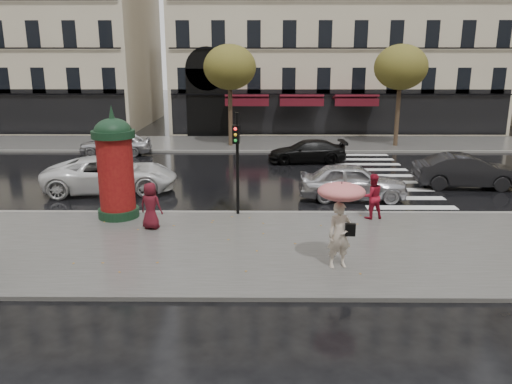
{
  "coord_description": "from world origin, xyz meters",
  "views": [
    {
      "loc": [
        -0.05,
        -15.04,
        5.75
      ],
      "look_at": [
        -0.18,
        1.5,
        1.3
      ],
      "focal_mm": 35.0,
      "sensor_mm": 36.0,
      "label": 1
    }
  ],
  "objects_px": {
    "car_silver": "(353,181)",
    "car_far_silver": "(116,143)",
    "car_darkgrey": "(467,171)",
    "car_white": "(111,174)",
    "car_black": "(307,151)",
    "morris_column": "(115,165)",
    "woman_red": "(372,196)",
    "traffic_light": "(237,154)",
    "woman_umbrella": "(341,211)",
    "man_burgundy": "(151,206)"
  },
  "relations": [
    {
      "from": "woman_umbrella",
      "to": "car_black",
      "type": "height_order",
      "value": "woman_umbrella"
    },
    {
      "from": "morris_column",
      "to": "car_silver",
      "type": "height_order",
      "value": "morris_column"
    },
    {
      "from": "woman_umbrella",
      "to": "traffic_light",
      "type": "height_order",
      "value": "traffic_light"
    },
    {
      "from": "car_darkgrey",
      "to": "car_far_silver",
      "type": "bearing_deg",
      "value": 71.01
    },
    {
      "from": "car_silver",
      "to": "car_far_silver",
      "type": "xyz_separation_m",
      "value": [
        -12.69,
        9.76,
        -0.04
      ]
    },
    {
      "from": "traffic_light",
      "to": "car_black",
      "type": "bearing_deg",
      "value": 71.0
    },
    {
      "from": "man_burgundy",
      "to": "car_silver",
      "type": "height_order",
      "value": "man_burgundy"
    },
    {
      "from": "woman_umbrella",
      "to": "car_silver",
      "type": "relative_size",
      "value": 0.55
    },
    {
      "from": "woman_umbrella",
      "to": "car_darkgrey",
      "type": "distance_m",
      "value": 11.88
    },
    {
      "from": "car_darkgrey",
      "to": "car_white",
      "type": "relative_size",
      "value": 0.81
    },
    {
      "from": "woman_red",
      "to": "car_black",
      "type": "height_order",
      "value": "woman_red"
    },
    {
      "from": "man_burgundy",
      "to": "traffic_light",
      "type": "bearing_deg",
      "value": -133.1
    },
    {
      "from": "car_darkgrey",
      "to": "car_white",
      "type": "xyz_separation_m",
      "value": [
        -16.02,
        -0.89,
        0.03
      ]
    },
    {
      "from": "car_black",
      "to": "morris_column",
      "type": "bearing_deg",
      "value": -40.31
    },
    {
      "from": "car_white",
      "to": "car_black",
      "type": "relative_size",
      "value": 1.3
    },
    {
      "from": "morris_column",
      "to": "car_darkgrey",
      "type": "xyz_separation_m",
      "value": [
        14.63,
        4.85,
        -1.31
      ]
    },
    {
      "from": "car_silver",
      "to": "car_far_silver",
      "type": "distance_m",
      "value": 16.01
    },
    {
      "from": "man_burgundy",
      "to": "traffic_light",
      "type": "height_order",
      "value": "traffic_light"
    },
    {
      "from": "car_white",
      "to": "traffic_light",
      "type": "bearing_deg",
      "value": -128.43
    },
    {
      "from": "man_burgundy",
      "to": "car_black",
      "type": "distance_m",
      "value": 13.42
    },
    {
      "from": "morris_column",
      "to": "car_black",
      "type": "xyz_separation_m",
      "value": [
        7.85,
        10.51,
        -1.43
      ]
    },
    {
      "from": "woman_red",
      "to": "car_far_silver",
      "type": "bearing_deg",
      "value": -57.08
    },
    {
      "from": "traffic_light",
      "to": "car_darkgrey",
      "type": "bearing_deg",
      "value": 23.75
    },
    {
      "from": "morris_column",
      "to": "traffic_light",
      "type": "bearing_deg",
      "value": 4.31
    },
    {
      "from": "car_silver",
      "to": "woman_umbrella",
      "type": "bearing_deg",
      "value": 169.0
    },
    {
      "from": "woman_umbrella",
      "to": "morris_column",
      "type": "bearing_deg",
      "value": 148.54
    },
    {
      "from": "woman_red",
      "to": "traffic_light",
      "type": "bearing_deg",
      "value": -17.57
    },
    {
      "from": "car_white",
      "to": "car_far_silver",
      "type": "xyz_separation_m",
      "value": [
        -2.24,
        8.64,
        -0.07
      ]
    },
    {
      "from": "car_silver",
      "to": "car_far_silver",
      "type": "height_order",
      "value": "car_silver"
    },
    {
      "from": "traffic_light",
      "to": "car_silver",
      "type": "distance_m",
      "value": 5.59
    },
    {
      "from": "morris_column",
      "to": "car_silver",
      "type": "relative_size",
      "value": 0.91
    },
    {
      "from": "woman_red",
      "to": "car_black",
      "type": "relative_size",
      "value": 0.38
    },
    {
      "from": "man_burgundy",
      "to": "morris_column",
      "type": "height_order",
      "value": "morris_column"
    },
    {
      "from": "man_burgundy",
      "to": "car_silver",
      "type": "relative_size",
      "value": 0.36
    },
    {
      "from": "woman_red",
      "to": "car_white",
      "type": "bearing_deg",
      "value": -33.41
    },
    {
      "from": "woman_red",
      "to": "traffic_light",
      "type": "distance_m",
      "value": 5.11
    },
    {
      "from": "car_silver",
      "to": "car_black",
      "type": "distance_m",
      "value": 7.76
    },
    {
      "from": "woman_umbrella",
      "to": "car_far_silver",
      "type": "distance_m",
      "value": 20.37
    },
    {
      "from": "woman_umbrella",
      "to": "traffic_light",
      "type": "distance_m",
      "value": 5.74
    },
    {
      "from": "woman_red",
      "to": "car_silver",
      "type": "xyz_separation_m",
      "value": [
        -0.16,
        2.96,
        -0.18
      ]
    },
    {
      "from": "morris_column",
      "to": "car_black",
      "type": "height_order",
      "value": "morris_column"
    },
    {
      "from": "car_darkgrey",
      "to": "car_white",
      "type": "height_order",
      "value": "car_white"
    },
    {
      "from": "car_far_silver",
      "to": "woman_red",
      "type": "bearing_deg",
      "value": 39.46
    },
    {
      "from": "woman_umbrella",
      "to": "morris_column",
      "type": "xyz_separation_m",
      "value": [
        -7.37,
        4.51,
        0.31
      ]
    },
    {
      "from": "car_white",
      "to": "woman_red",
      "type": "bearing_deg",
      "value": -117.09
    },
    {
      "from": "woman_red",
      "to": "morris_column",
      "type": "xyz_separation_m",
      "value": [
        -9.22,
        0.12,
        1.12
      ]
    },
    {
      "from": "woman_red",
      "to": "car_far_silver",
      "type": "distance_m",
      "value": 18.08
    },
    {
      "from": "woman_umbrella",
      "to": "car_far_silver",
      "type": "bearing_deg",
      "value": 122.73
    },
    {
      "from": "car_silver",
      "to": "car_darkgrey",
      "type": "xyz_separation_m",
      "value": [
        5.56,
        2.01,
        -0.0
      ]
    },
    {
      "from": "car_black",
      "to": "car_far_silver",
      "type": "distance_m",
      "value": 11.67
    }
  ]
}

